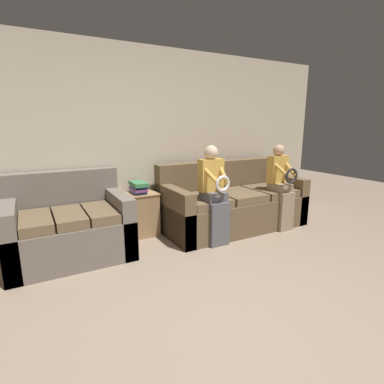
{
  "coord_description": "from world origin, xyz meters",
  "views": [
    {
      "loc": [
        -1.21,
        -1.31,
        1.52
      ],
      "look_at": [
        0.42,
        1.64,
        0.75
      ],
      "focal_mm": 28.0,
      "sensor_mm": 36.0,
      "label": 1
    }
  ],
  "objects_px": {
    "couch_main": "(232,204)",
    "child_right_seated": "(281,183)",
    "couch_side": "(69,228)",
    "side_shelf": "(139,214)",
    "book_stack": "(139,187)",
    "child_left_seated": "(214,191)"
  },
  "relations": [
    {
      "from": "couch_main",
      "to": "child_right_seated",
      "type": "xyz_separation_m",
      "value": [
        0.58,
        -0.4,
        0.34
      ]
    },
    {
      "from": "couch_side",
      "to": "side_shelf",
      "type": "xyz_separation_m",
      "value": [
        0.94,
        0.24,
        -0.03
      ]
    },
    {
      "from": "couch_side",
      "to": "child_right_seated",
      "type": "bearing_deg",
      "value": -9.5
    },
    {
      "from": "couch_main",
      "to": "book_stack",
      "type": "height_order",
      "value": "couch_main"
    },
    {
      "from": "side_shelf",
      "to": "book_stack",
      "type": "bearing_deg",
      "value": -50.38
    },
    {
      "from": "child_left_seated",
      "to": "side_shelf",
      "type": "bearing_deg",
      "value": 136.73
    },
    {
      "from": "side_shelf",
      "to": "child_right_seated",
      "type": "bearing_deg",
      "value": -20.6
    },
    {
      "from": "couch_main",
      "to": "book_stack",
      "type": "bearing_deg",
      "value": 166.61
    },
    {
      "from": "book_stack",
      "to": "couch_main",
      "type": "bearing_deg",
      "value": -13.39
    },
    {
      "from": "child_left_seated",
      "to": "book_stack",
      "type": "distance_m",
      "value": 1.04
    },
    {
      "from": "couch_side",
      "to": "child_left_seated",
      "type": "relative_size",
      "value": 1.04
    },
    {
      "from": "child_left_seated",
      "to": "side_shelf",
      "type": "distance_m",
      "value": 1.11
    },
    {
      "from": "child_left_seated",
      "to": "child_right_seated",
      "type": "bearing_deg",
      "value": -0.24
    },
    {
      "from": "couch_side",
      "to": "side_shelf",
      "type": "height_order",
      "value": "couch_side"
    },
    {
      "from": "couch_side",
      "to": "book_stack",
      "type": "bearing_deg",
      "value": 14.18
    },
    {
      "from": "couch_side",
      "to": "couch_main",
      "type": "bearing_deg",
      "value": -2.01
    },
    {
      "from": "child_right_seated",
      "to": "couch_side",
      "type": "bearing_deg",
      "value": 170.5
    },
    {
      "from": "side_shelf",
      "to": "book_stack",
      "type": "relative_size",
      "value": 1.87
    },
    {
      "from": "couch_main",
      "to": "book_stack",
      "type": "distance_m",
      "value": 1.41
    },
    {
      "from": "couch_main",
      "to": "side_shelf",
      "type": "bearing_deg",
      "value": 166.45
    },
    {
      "from": "child_right_seated",
      "to": "side_shelf",
      "type": "height_order",
      "value": "child_right_seated"
    },
    {
      "from": "book_stack",
      "to": "side_shelf",
      "type": "bearing_deg",
      "value": 129.62
    }
  ]
}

